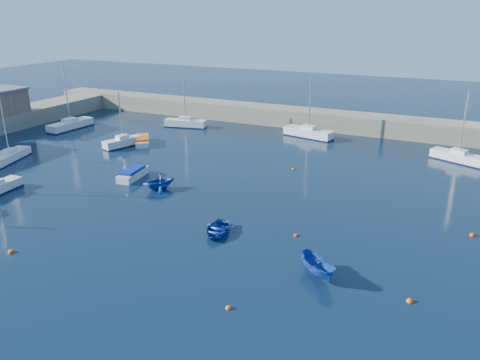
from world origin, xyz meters
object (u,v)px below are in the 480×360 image
at_px(motorboat_2, 143,140).
at_px(sailboat_7, 458,157).
at_px(dinghy_left, 159,181).
at_px(sailboat_4, 70,125).
at_px(sailboat_5, 186,123).
at_px(sailboat_2, 10,156).
at_px(motorboat_1, 133,174).
at_px(sailboat_3, 123,142).
at_px(dinghy_right, 318,268).
at_px(sailboat_6, 308,133).
at_px(dinghy_center, 217,230).

bearing_deg(motorboat_2, sailboat_7, -21.43).
height_order(sailboat_7, dinghy_left, sailboat_7).
distance_m(sailboat_4, motorboat_2, 15.06).
bearing_deg(sailboat_5, sailboat_2, 144.99).
height_order(sailboat_5, sailboat_7, sailboat_5).
distance_m(sailboat_5, motorboat_1, 23.36).
relative_size(sailboat_2, sailboat_7, 0.99).
bearing_deg(sailboat_3, motorboat_2, 75.83).
bearing_deg(sailboat_2, dinghy_right, -30.47).
height_order(sailboat_2, motorboat_1, sailboat_2).
xyz_separation_m(sailboat_6, dinghy_center, (2.48, -32.31, -0.30)).
bearing_deg(sailboat_6, sailboat_7, -87.22).
xyz_separation_m(motorboat_2, dinghy_left, (11.71, -13.25, 0.39)).
bearing_deg(sailboat_5, motorboat_2, 166.80).
relative_size(sailboat_3, sailboat_7, 0.86).
height_order(sailboat_3, sailboat_5, sailboat_5).
height_order(motorboat_1, motorboat_2, motorboat_1).
distance_m(sailboat_7, dinghy_center, 33.51).
height_order(motorboat_2, dinghy_center, motorboat_2).
xyz_separation_m(sailboat_2, sailboat_4, (-5.10, 15.14, 0.08)).
xyz_separation_m(motorboat_2, dinghy_right, (30.75, -22.31, 0.21)).
relative_size(dinghy_center, dinghy_right, 1.00).
bearing_deg(dinghy_right, dinghy_left, 105.59).
bearing_deg(sailboat_2, dinghy_left, -18.32).
xyz_separation_m(sailboat_7, motorboat_1, (-31.31, -20.98, -0.11)).
xyz_separation_m(dinghy_center, dinghy_right, (9.14, -2.78, 0.32)).
relative_size(sailboat_5, dinghy_right, 2.38).
relative_size(sailboat_4, sailboat_6, 1.03).
relative_size(sailboat_2, sailboat_3, 1.15).
xyz_separation_m(sailboat_4, sailboat_5, (15.12, 8.41, -0.00)).
height_order(sailboat_4, motorboat_2, sailboat_4).
xyz_separation_m(sailboat_6, dinghy_left, (-7.42, -26.02, 0.19)).
relative_size(sailboat_2, dinghy_right, 2.32).
bearing_deg(sailboat_6, motorboat_1, 166.79).
bearing_deg(motorboat_1, dinghy_center, -36.27).
relative_size(motorboat_1, dinghy_right, 1.27).
bearing_deg(sailboat_4, motorboat_2, -4.38).
bearing_deg(motorboat_2, sailboat_3, -158.48).
bearing_deg(sailboat_3, sailboat_7, 35.41).
bearing_deg(dinghy_right, motorboat_2, 95.09).
distance_m(sailboat_2, dinghy_center, 32.09).
height_order(sailboat_3, motorboat_1, sailboat_3).
height_order(sailboat_3, sailboat_6, sailboat_6).
relative_size(sailboat_7, motorboat_2, 1.66).
bearing_deg(dinghy_right, sailboat_3, 99.18).
bearing_deg(sailboat_5, sailboat_6, -95.55).
height_order(sailboat_2, sailboat_5, sailboat_5).
bearing_deg(motorboat_2, dinghy_right, -71.04).
bearing_deg(motorboat_2, dinghy_left, -83.60).
xyz_separation_m(sailboat_7, dinghy_right, (-7.83, -31.68, 0.07)).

